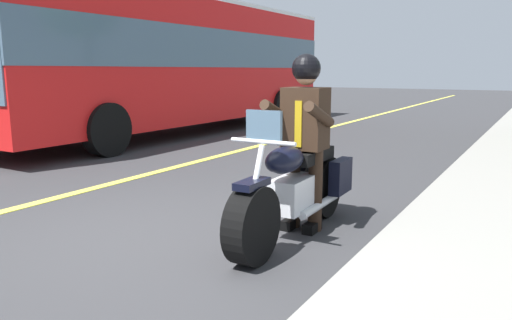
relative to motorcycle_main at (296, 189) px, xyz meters
The scene contains 5 objects.
ground_plane 1.56m from the motorcycle_main, 52.28° to the right, with size 80.00×80.00×0.00m, color #333335.
lane_center_stripe 3.34m from the motorcycle_main, 74.01° to the right, with size 60.00×0.16×0.01m, color #E5DB4C.
motorcycle_main is the anchor object (origin of this frame).
rider_main 0.61m from the motorcycle_main, behind, with size 0.63×0.55×1.74m.
bus_near 8.54m from the motorcycle_main, 132.99° to the right, with size 11.05×2.70×3.30m.
Camera 1 is at (3.22, 3.20, 1.58)m, focal length 34.29 mm.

